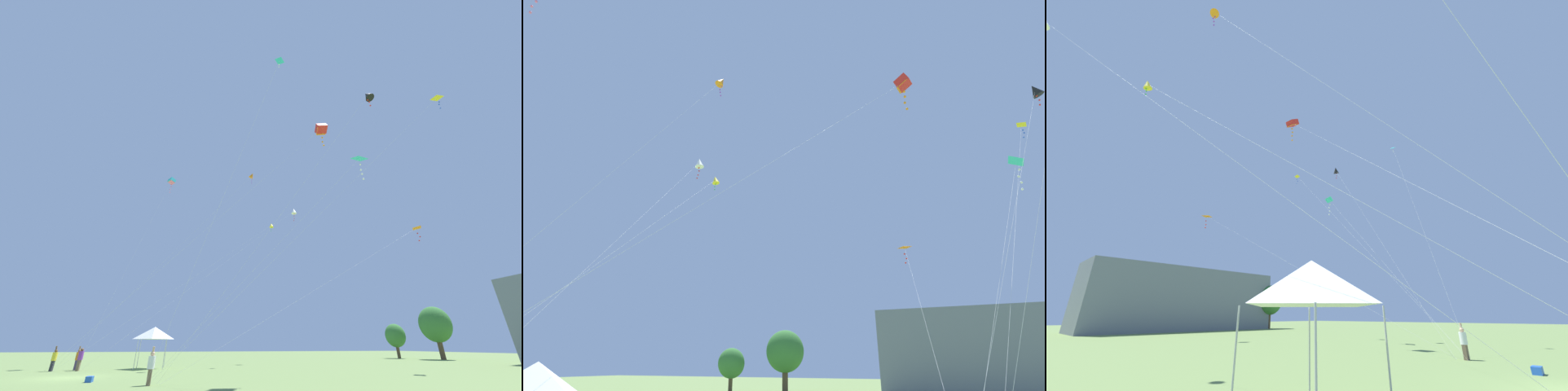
% 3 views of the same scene
% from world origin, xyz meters
% --- Properties ---
extents(ground_plane, '(220.00, 220.00, 0.00)m').
position_xyz_m(ground_plane, '(0.00, 0.00, 0.00)').
color(ground_plane, olive).
extents(tree_far_left, '(5.50, 4.95, 8.30)m').
position_xyz_m(tree_far_left, '(-19.04, 50.52, 5.36)').
color(tree_far_left, brown).
rests_on(tree_far_left, ground).
extents(tree_near_right, '(3.87, 3.49, 5.84)m').
position_xyz_m(tree_near_right, '(-26.00, 47.30, 3.78)').
color(tree_near_right, brown).
rests_on(tree_near_right, ground).
extents(festival_tent, '(2.96, 2.96, 3.83)m').
position_xyz_m(festival_tent, '(-8.39, 4.75, 3.24)').
color(festival_tent, '#B7B7BC').
rests_on(festival_tent, ground).
extents(cooler_box, '(0.58, 0.38, 0.32)m').
position_xyz_m(cooler_box, '(3.53, 2.10, 0.16)').
color(cooler_box, blue).
rests_on(cooler_box, ground).
extents(person_orange_shirt, '(0.41, 0.41, 2.01)m').
position_xyz_m(person_orange_shirt, '(-7.99, -1.85, 0.97)').
color(person_orange_shirt, '#473860').
rests_on(person_orange_shirt, ground).
extents(person_white_shirt, '(0.41, 0.41, 2.00)m').
position_xyz_m(person_white_shirt, '(6.27, 5.85, 0.97)').
color(person_white_shirt, brown).
rests_on(person_white_shirt, ground).
extents(person_yellow_shirt, '(0.42, 0.42, 2.03)m').
position_xyz_m(person_yellow_shirt, '(-7.00, -3.55, 0.98)').
color(person_yellow_shirt, '#282833').
rests_on(person_yellow_shirt, ground).
extents(person_purple_shirt, '(0.44, 0.44, 1.85)m').
position_xyz_m(person_purple_shirt, '(-6.89, -1.36, 1.00)').
color(person_purple_shirt, brown).
rests_on(person_purple_shirt, ground).
extents(kite_black_diamond_0, '(7.50, 14.05, 20.52)m').
position_xyz_m(kite_black_diamond_0, '(12.70, 19.77, 19.92)').
color(kite_black_diamond_0, silver).
rests_on(kite_black_diamond_0, ground).
extents(kite_orange_delta_1, '(5.07, 25.78, 13.94)m').
position_xyz_m(kite_orange_delta_1, '(1.87, 31.57, 13.66)').
color(kite_orange_delta_1, silver).
rests_on(kite_orange_delta_1, ground).
extents(kite_cyan_box_2, '(6.59, 5.96, 25.06)m').
position_xyz_m(kite_cyan_box_2, '(-13.79, 3.48, 24.57)').
color(kite_cyan_box_2, silver).
rests_on(kite_cyan_box_2, ground).
extents(kite_yellow_diamond_3, '(4.47, 22.07, 17.96)m').
position_xyz_m(kite_yellow_diamond_3, '(-10.55, 18.35, 17.48)').
color(kite_yellow_diamond_3, silver).
rests_on(kite_yellow_diamond_3, ground).
extents(kite_red_box_4, '(12.46, 24.53, 23.75)m').
position_xyz_m(kite_red_box_4, '(4.72, 19.73, 23.04)').
color(kite_red_box_4, silver).
rests_on(kite_red_box_4, ground).
extents(kite_yellow_delta_5, '(6.62, 21.72, 21.72)m').
position_xyz_m(kite_yellow_delta_5, '(12.61, 26.68, 21.19)').
color(kite_yellow_delta_5, silver).
rests_on(kite_yellow_delta_5, ground).
extents(kite_white_diamond_6, '(10.70, 26.31, 23.98)m').
position_xyz_m(kite_white_diamond_6, '(-17.14, 24.60, 23.37)').
color(kite_white_diamond_6, silver).
rests_on(kite_white_diamond_6, ground).
extents(kite_cyan_delta_7, '(5.37, 14.43, 15.45)m').
position_xyz_m(kite_cyan_delta_7, '(10.66, 19.37, 14.98)').
color(kite_cyan_delta_7, silver).
rests_on(kite_cyan_delta_7, ground).
extents(kite_cyan_delta_8, '(7.36, 6.69, 20.65)m').
position_xyz_m(kite_cyan_delta_8, '(13.34, 11.83, 19.73)').
color(kite_cyan_delta_8, silver).
rests_on(kite_cyan_delta_8, ground).
extents(kite_orange_diamond_9, '(1.76, 18.78, 24.59)m').
position_xyz_m(kite_orange_diamond_9, '(-8.17, 14.85, 23.97)').
color(kite_orange_diamond_9, silver).
rests_on(kite_orange_diamond_9, ground).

